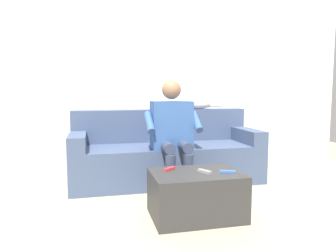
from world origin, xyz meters
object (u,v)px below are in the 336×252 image
object	(u,v)px
coffee_table	(196,195)
person_solo_seated	(173,128)
cat_on_backrest	(195,104)
remote_blue	(228,172)
remote_red	(170,169)
couch	(166,156)
remote_gray	(204,171)

from	to	relation	value
coffee_table	person_solo_seated	distance (m)	0.89
cat_on_backrest	remote_blue	size ratio (longest dim) A/B	4.58
cat_on_backrest	remote_red	xyz separation A→B (m)	(0.64, 1.27, -0.50)
person_solo_seated	cat_on_backrest	size ratio (longest dim) A/B	2.00
couch	remote_blue	xyz separation A→B (m)	(-0.24, 1.20, 0.09)
person_solo_seated	cat_on_backrest	world-z (taller)	person_solo_seated
coffee_table	remote_gray	size ratio (longest dim) A/B	5.68
cat_on_backrest	couch	bearing A→B (deg)	30.10
coffee_table	cat_on_backrest	world-z (taller)	cat_on_backrest
remote_blue	remote_gray	bearing A→B (deg)	-173.65
couch	coffee_table	bearing A→B (deg)	90.00
coffee_table	remote_red	world-z (taller)	remote_red
cat_on_backrest	remote_blue	xyz separation A→B (m)	(0.20, 1.46, -0.50)
remote_gray	person_solo_seated	bearing A→B (deg)	-22.01
remote_red	remote_gray	size ratio (longest dim) A/B	0.98
couch	person_solo_seated	distance (m)	0.51
remote_red	remote_blue	distance (m)	0.48
coffee_table	remote_gray	bearing A→B (deg)	150.22
couch	remote_gray	bearing A→B (deg)	92.93
coffee_table	cat_on_backrest	distance (m)	1.61
remote_gray	remote_blue	world-z (taller)	remote_gray
remote_red	coffee_table	bearing A→B (deg)	111.31
person_solo_seated	remote_blue	world-z (taller)	person_solo_seated
remote_blue	person_solo_seated	bearing A→B (deg)	125.84
coffee_table	remote_red	xyz separation A→B (m)	(0.20, -0.11, 0.20)
person_solo_seated	remote_gray	world-z (taller)	person_solo_seated
remote_gray	remote_red	bearing A→B (deg)	33.43
person_solo_seated	remote_red	distance (m)	0.73
cat_on_backrest	remote_gray	bearing A→B (deg)	74.89
cat_on_backrest	remote_blue	bearing A→B (deg)	82.25
person_solo_seated	remote_gray	bearing A→B (deg)	94.90
couch	person_solo_seated	size ratio (longest dim) A/B	1.85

